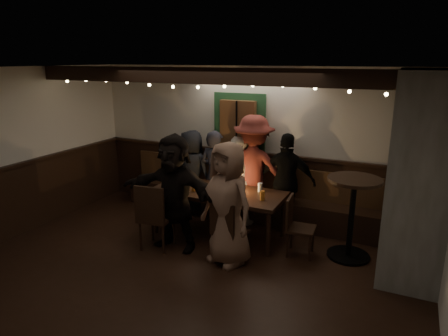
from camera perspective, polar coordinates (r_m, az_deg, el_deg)
The scene contains 13 objects.
room at distance 5.72m, azimuth 9.83°, elevation -1.52°, with size 6.02×5.01×2.62m.
dining_table at distance 6.22m, azimuth -0.79°, elevation -3.82°, with size 2.05×0.88×0.89m.
chair_near_left at distance 5.85m, azimuth -10.04°, elevation -6.45°, with size 0.50×0.50×1.00m.
chair_near_right at distance 5.46m, azimuth 0.34°, elevation -8.56°, with size 0.48×0.48×0.89m.
chair_end at distance 5.78m, azimuth 10.17°, elevation -7.66°, with size 0.41×0.41×0.85m.
high_top at distance 5.78m, azimuth 17.85°, elevation -5.46°, with size 0.73×0.73×1.16m.
person_a at distance 7.19m, azimuth -4.62°, elevation -0.50°, with size 0.73×0.48×1.50m, color black.
person_b at distance 6.90m, azimuth -1.30°, elevation -0.96°, with size 0.57×0.37×1.55m, color black.
person_c at distance 6.73m, azimuth 1.82°, elevation -1.68°, with size 0.72×0.56×1.48m, color beige.
person_d at distance 6.67m, azimuth 4.22°, elevation -0.28°, with size 1.19×0.68×1.84m, color #541E1A.
person_e at distance 6.54m, azimuth 8.94°, elevation -1.92°, with size 0.93×0.39×1.58m, color black.
person_f at distance 5.80m, azimuth -7.08°, elevation -3.45°, with size 1.58×0.50×1.71m, color black.
person_g at distance 5.33m, azimuth 0.56°, elevation -5.14°, with size 0.83×0.54×1.69m, color brown.
Camera 1 is at (2.48, -3.87, 2.72)m, focal length 32.00 mm.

